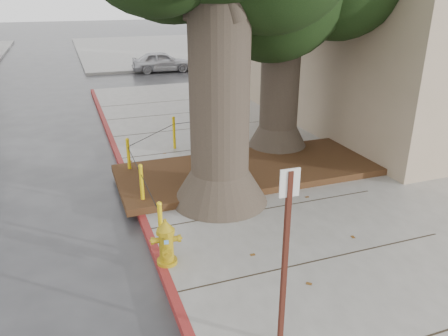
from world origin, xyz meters
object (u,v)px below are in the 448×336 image
Objects in this scene: fire_hydrant at (166,242)px; signpost at (285,252)px; car_silver at (162,62)px; car_red at (270,55)px.

signpost reaches higher than fire_hydrant.
signpost is 0.71× the size of car_silver.
signpost is 0.58× the size of car_red.
car_silver is (4.14, 19.07, 0.03)m from fire_hydrant.
car_silver is 0.82× the size of car_red.
car_red reaches higher than car_silver.
signpost is 23.08m from car_red.
fire_hydrant is 0.24× the size of car_silver.
car_silver is at bearing 87.35° from fire_hydrant.
car_red is at bearing 69.60° from fire_hydrant.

